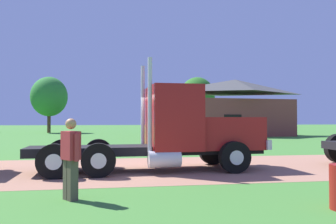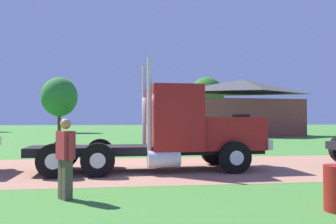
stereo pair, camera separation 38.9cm
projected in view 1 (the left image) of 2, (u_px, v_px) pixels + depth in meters
The scene contains 7 objects.
ground_plane at pixel (165, 168), 12.21m from camera, with size 200.00×200.00×0.00m, color #3F7A30.
dirt_track at pixel (165, 168), 12.21m from camera, with size 120.00×6.59×0.01m, color #A27058.
truck_foreground_white at pixel (178, 132), 11.84m from camera, with size 7.89×2.78×3.65m.
visitor_standing_near at pixel (71, 156), 7.38m from camera, with size 0.45×0.53×1.73m.
shed_building at pixel (235, 109), 36.63m from camera, with size 11.89×6.93×5.95m.
tree_mid at pixel (49, 97), 45.13m from camera, with size 4.68×4.68×7.28m.
tree_right at pixel (197, 97), 51.88m from camera, with size 5.23×5.23×8.05m.
Camera 1 is at (-1.89, -12.10, 1.70)m, focal length 37.18 mm.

